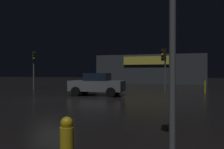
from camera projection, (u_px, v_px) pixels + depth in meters
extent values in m
plane|color=black|center=(52.00, 100.00, 14.16)|extent=(120.00, 120.00, 0.00)
cube|color=#33383D|center=(151.00, 69.00, 37.22)|extent=(15.84, 7.74, 4.26)
cube|color=#E5D84C|center=(148.00, 60.00, 33.36)|extent=(7.12, 0.24, 1.17)
cylinder|color=#595B60|center=(172.00, 47.00, 4.65)|extent=(0.13, 0.13, 4.38)
cylinder|color=#595B60|center=(165.00, 71.00, 19.09)|extent=(0.10, 0.10, 3.60)
cube|color=black|center=(164.00, 55.00, 18.99)|extent=(0.41, 0.41, 0.98)
sphere|color=black|center=(162.00, 51.00, 18.91)|extent=(0.20, 0.20, 0.20)
sphere|color=orange|center=(162.00, 55.00, 18.91)|extent=(0.20, 0.20, 0.20)
sphere|color=black|center=(162.00, 58.00, 18.91)|extent=(0.20, 0.20, 0.20)
cylinder|color=#595B60|center=(34.00, 70.00, 23.27)|extent=(0.15, 0.15, 3.73)
cube|color=black|center=(34.00, 56.00, 23.11)|extent=(0.41, 0.41, 0.86)
sphere|color=black|center=(34.00, 53.00, 22.96)|extent=(0.20, 0.20, 0.20)
sphere|color=black|center=(34.00, 56.00, 22.96)|extent=(0.20, 0.20, 0.20)
sphere|color=#19D13F|center=(34.00, 58.00, 22.97)|extent=(0.20, 0.20, 0.20)
cube|color=slate|center=(97.00, 86.00, 16.84)|extent=(3.91, 1.78, 0.74)
cube|color=black|center=(98.00, 77.00, 16.82)|extent=(1.69, 1.56, 0.55)
cylinder|color=black|center=(76.00, 91.00, 16.36)|extent=(0.67, 0.24, 0.66)
cylinder|color=black|center=(85.00, 90.00, 18.00)|extent=(0.67, 0.24, 0.66)
cylinder|color=black|center=(111.00, 92.00, 15.70)|extent=(0.67, 0.24, 0.66)
cylinder|color=black|center=(117.00, 90.00, 17.33)|extent=(0.67, 0.24, 0.66)
sphere|color=gold|center=(67.00, 123.00, 3.65)|extent=(0.20, 0.20, 0.20)
cylinder|color=gold|center=(205.00, 87.00, 19.23)|extent=(0.13, 0.13, 0.99)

